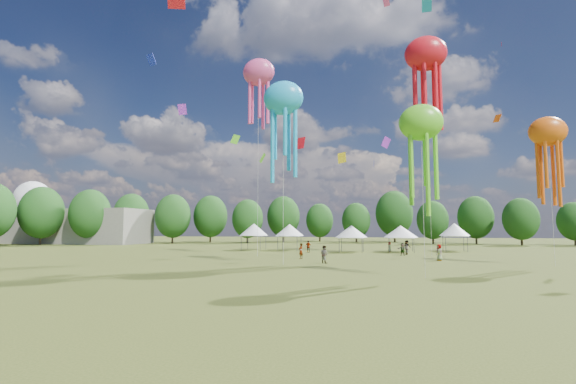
# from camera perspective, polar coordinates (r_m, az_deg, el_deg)

# --- Properties ---
(ground) EXTENTS (300.00, 300.00, 0.00)m
(ground) POSITION_cam_1_polar(r_m,az_deg,el_deg) (11.24, 1.15, -24.23)
(ground) COLOR #384416
(ground) RESTS_ON ground
(spectator_near) EXTENTS (1.13, 1.07, 1.83)m
(spectator_near) POSITION_cam_1_polar(r_m,az_deg,el_deg) (43.03, 5.11, -8.73)
(spectator_near) COLOR gray
(spectator_near) RESTS_ON ground
(spectators_far) EXTENTS (18.20, 17.70, 1.84)m
(spectators_far) POSITION_cam_1_polar(r_m,az_deg,el_deg) (57.96, 13.66, -7.71)
(spectators_far) COLOR gray
(spectators_far) RESTS_ON ground
(festival_tents) EXTENTS (36.68, 10.69, 4.43)m
(festival_tents) POSITION_cam_1_polar(r_m,az_deg,el_deg) (65.48, 8.45, -5.38)
(festival_tents) COLOR #47474C
(festival_tents) RESTS_ON ground
(show_kites) EXTENTS (35.97, 27.62, 29.76)m
(show_kites) POSITION_cam_1_polar(r_m,az_deg,el_deg) (51.39, 12.48, 13.27)
(show_kites) COLOR #1BA5E6
(show_kites) RESTS_ON ground
(small_kites) EXTENTS (67.77, 57.57, 46.49)m
(small_kites) POSITION_cam_1_polar(r_m,az_deg,el_deg) (58.39, 10.03, 21.62)
(small_kites) COLOR #1BA5E6
(small_kites) RESTS_ON ground
(treeline) EXTENTS (201.57, 95.24, 13.43)m
(treeline) POSITION_cam_1_polar(r_m,az_deg,el_deg) (73.20, 8.51, -2.77)
(treeline) COLOR #38281C
(treeline) RESTS_ON ground
(hangar) EXTENTS (40.00, 12.00, 8.00)m
(hangar) POSITION_cam_1_polar(r_m,az_deg,el_deg) (110.90, -28.82, -4.27)
(hangar) COLOR gray
(hangar) RESTS_ON ground
(radome) EXTENTS (9.00, 9.00, 16.00)m
(radome) POSITION_cam_1_polar(r_m,az_deg,el_deg) (126.47, -32.27, -1.42)
(radome) COLOR white
(radome) RESTS_ON ground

